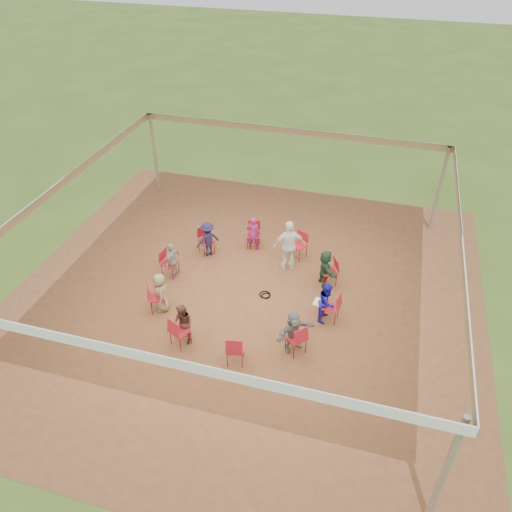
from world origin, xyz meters
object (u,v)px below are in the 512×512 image
(chair_3, at_px, (254,235))
(person_seated_2, at_px, (253,233))
(chair_0, at_px, (331,307))
(cable_coil, at_px, (265,295))
(chair_2, at_px, (299,246))
(person_seated_6, at_px, (183,325))
(laptop, at_px, (321,301))
(person_seated_7, at_px, (293,331))
(chair_4, at_px, (206,241))
(chair_6, at_px, (157,297))
(person_seated_3, at_px, (208,239))
(chair_8, at_px, (235,349))
(chair_1, at_px, (329,271))
(chair_7, at_px, (180,331))
(person_seated_5, at_px, (161,292))
(person_seated_1, at_px, (325,268))
(person_seated_4, at_px, (173,260))
(standing_person, at_px, (289,246))
(person_seated_0, at_px, (327,302))
(chair_9, at_px, (296,338))
(chair_5, at_px, (170,263))

(chair_3, bearing_deg, person_seated_2, 90.00)
(chair_0, distance_m, cable_coil, 2.01)
(chair_3, bearing_deg, chair_2, 162.00)
(person_seated_6, distance_m, laptop, 3.64)
(person_seated_7, bearing_deg, chair_4, 90.00)
(chair_3, distance_m, laptop, 3.75)
(chair_4, bearing_deg, person_seated_6, 55.04)
(chair_6, xyz_separation_m, person_seated_3, (0.43, 2.78, 0.14))
(chair_8, height_order, person_seated_6, person_seated_6)
(chair_6, bearing_deg, chair_1, 90.00)
(chair_8, relative_size, cable_coil, 2.62)
(chair_7, xyz_separation_m, person_seated_2, (0.58, 4.51, 0.14))
(cable_coil, bearing_deg, person_seated_5, -153.03)
(person_seated_1, bearing_deg, chair_4, 52.96)
(chair_1, height_order, person_seated_5, person_seated_5)
(person_seated_4, bearing_deg, person_seated_5, 18.00)
(chair_8, bearing_deg, laptop, 40.73)
(person_seated_1, distance_m, person_seated_3, 3.77)
(person_seated_6, xyz_separation_m, person_seated_7, (2.69, 0.53, 0.00))
(standing_person, bearing_deg, chair_2, -130.50)
(chair_2, relative_size, person_seated_2, 0.77)
(person_seated_0, relative_size, standing_person, 0.71)
(chair_8, distance_m, person_seated_5, 2.81)
(chair_2, height_order, chair_9, same)
(chair_3, xyz_separation_m, chair_5, (-1.96, -2.11, 0.00))
(chair_4, bearing_deg, chair_9, 90.00)
(person_seated_5, relative_size, person_seated_7, 1.00)
(chair_5, height_order, chair_8, same)
(person_seated_2, distance_m, person_seated_4, 2.74)
(chair_6, height_order, chair_8, same)
(person_seated_7, bearing_deg, person_seated_2, 72.00)
(chair_1, height_order, standing_person, standing_person)
(person_seated_2, distance_m, laptop, 3.64)
(chair_7, xyz_separation_m, person_seated_0, (3.34, 1.94, 0.14))
(chair_0, relative_size, chair_1, 1.00)
(person_seated_0, relative_size, person_seated_2, 1.00)
(person_seated_0, height_order, person_seated_5, same)
(person_seated_1, relative_size, person_seated_2, 1.00)
(chair_9, distance_m, cable_coil, 2.27)
(chair_1, height_order, chair_9, same)
(chair_8, bearing_deg, chair_2, 72.00)
(standing_person, bearing_deg, laptop, 99.24)
(chair_9, height_order, person_seated_7, person_seated_7)
(person_seated_4, bearing_deg, chair_2, 127.04)
(chair_5, bearing_deg, person_seated_4, 90.00)
(chair_8, bearing_deg, chair_9, 18.00)
(chair_7, xyz_separation_m, chair_9, (2.83, 0.56, 0.00))
(person_seated_1, xyz_separation_m, person_seated_3, (-3.74, 0.45, 0.00))
(person_seated_0, xyz_separation_m, standing_person, (-1.45, 1.87, 0.24))
(chair_8, xyz_separation_m, person_seated_2, (-0.92, 4.69, 0.14))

